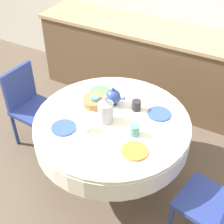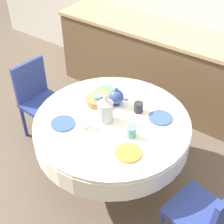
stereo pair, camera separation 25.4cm
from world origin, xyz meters
The scene contains 16 objects.
ground_plane centered at (0.00, 0.00, 0.00)m, with size 12.00×12.00×0.00m, color brown.
kitchen_counter centered at (0.00, 1.40, 0.47)m, with size 3.24×0.64×0.94m.
dining_table centered at (0.00, 0.00, 0.60)m, with size 1.32×1.32×0.72m.
chair_left centered at (0.98, -0.20, 0.48)m, with size 0.47×0.47×0.85m.
chair_right centered at (-0.99, 0.08, 0.48)m, with size 0.43×0.43×0.85m.
plate_near_left centered at (-0.29, -0.28, 0.73)m, with size 0.20×0.20×0.01m, color #3856AD.
cup_near_left centered at (-0.13, -0.21, 0.77)m, with size 0.08×0.08×0.09m, color white.
plate_near_right centered at (0.32, -0.24, 0.73)m, with size 0.20×0.20×0.01m, color orange.
cup_near_right centered at (0.24, -0.07, 0.77)m, with size 0.08×0.08×0.09m, color #5BA39E.
plate_far_left centered at (-0.28, 0.29, 0.73)m, with size 0.20×0.20×0.01m, color #5BA85B.
cup_far_left centered at (-0.23, 0.10, 0.77)m, with size 0.08×0.08×0.09m, color #5BA39E.
plate_far_right centered at (0.32, 0.25, 0.73)m, with size 0.20×0.20×0.01m, color #3856AD.
cup_far_right centered at (0.12, 0.22, 0.77)m, with size 0.08×0.08×0.09m, color #28282D.
coffee_carafe centered at (-0.04, -0.04, 0.83)m, with size 0.13×0.13×0.25m.
teapot centered at (-0.09, 0.19, 0.80)m, with size 0.18×0.13×0.18m.
bread_basket centered at (-0.23, 0.11, 0.75)m, with size 0.22×0.22×0.06m, color olive.
Camera 2 is at (1.16, -1.60, 2.40)m, focal length 50.00 mm.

